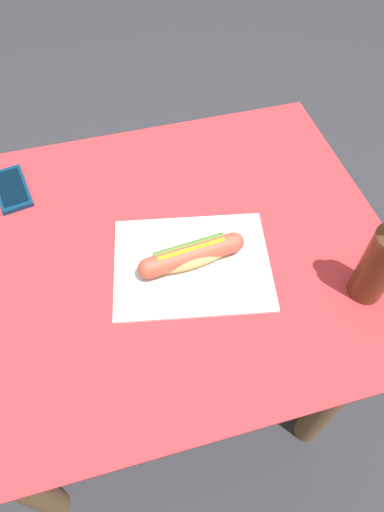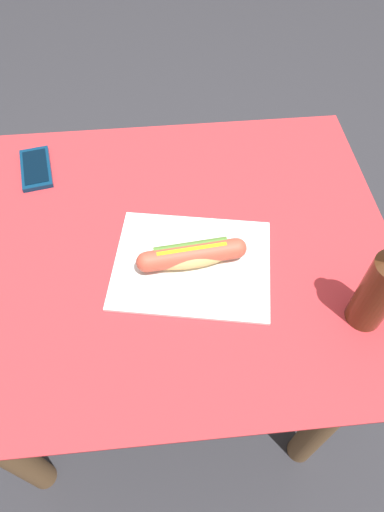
{
  "view_description": "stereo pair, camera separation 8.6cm",
  "coord_description": "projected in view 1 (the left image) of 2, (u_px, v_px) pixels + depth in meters",
  "views": [
    {
      "loc": [
        -0.05,
        -0.54,
        1.47
      ],
      "look_at": [
        0.08,
        -0.05,
        0.77
      ],
      "focal_mm": 31.03,
      "sensor_mm": 36.0,
      "label": 1
    },
    {
      "loc": [
        0.03,
        -0.55,
        1.47
      ],
      "look_at": [
        0.08,
        -0.05,
        0.77
      ],
      "focal_mm": 31.03,
      "sensor_mm": 36.0,
      "label": 2
    }
  ],
  "objects": [
    {
      "name": "ground_plane",
      "position": [
        166.0,
        380.0,
        1.5
      ],
      "size": [
        6.0,
        6.0,
        0.0
      ],
      "primitive_type": "plane",
      "color": "#2D2D33",
      "rests_on": "ground"
    },
    {
      "name": "dining_table",
      "position": [
        154.0,
        292.0,
        1.03
      ],
      "size": [
        1.0,
        0.77,
        0.74
      ],
      "color": "brown",
      "rests_on": "ground"
    },
    {
      "name": "paper_wrapper",
      "position": [
        192.0,
        264.0,
        0.88
      ],
      "size": [
        0.35,
        0.29,
        0.01
      ],
      "primitive_type": "cube",
      "rotation": [
        0.0,
        0.0,
        -0.19
      ],
      "color": "silver",
      "rests_on": "dining_table"
    },
    {
      "name": "hot_dog",
      "position": [
        192.0,
        255.0,
        0.86
      ],
      "size": [
        0.22,
        0.06,
        0.05
      ],
      "color": "#DBB26B",
      "rests_on": "paper_wrapper"
    },
    {
      "name": "cell_phone",
      "position": [
        12.0,
        189.0,
        1.0
      ],
      "size": [
        0.09,
        0.15,
        0.01
      ],
      "color": "#0A2D4C",
      "rests_on": "dining_table"
    },
    {
      "name": "soda_bottle",
      "position": [
        382.0,
        260.0,
        0.76
      ],
      "size": [
        0.07,
        0.07,
        0.23
      ],
      "color": "#4C2814",
      "rests_on": "dining_table"
    }
  ]
}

